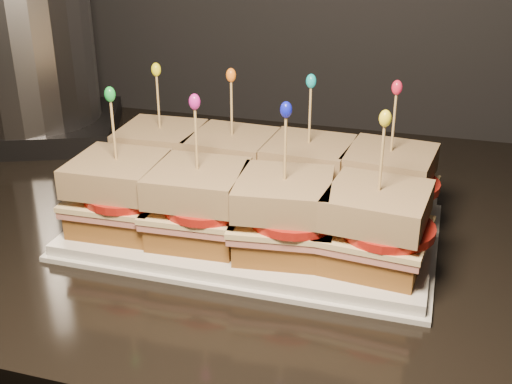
# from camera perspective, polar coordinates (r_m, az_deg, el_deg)

# --- Properties ---
(granite_slab) EXTENTS (2.58, 0.73, 0.04)m
(granite_slab) POSITION_cam_1_polar(r_m,az_deg,el_deg) (0.84, 2.36, -2.84)
(granite_slab) COLOR black
(granite_slab) RESTS_ON cabinet
(platter) EXTENTS (0.41, 0.25, 0.02)m
(platter) POSITION_cam_1_polar(r_m,az_deg,el_deg) (0.77, -0.00, -3.13)
(platter) COLOR white
(platter) RESTS_ON granite_slab
(platter_rim) EXTENTS (0.42, 0.27, 0.01)m
(platter_rim) POSITION_cam_1_polar(r_m,az_deg,el_deg) (0.77, -0.00, -3.53)
(platter_rim) COLOR white
(platter_rim) RESTS_ON granite_slab
(sandwich_0_bread_bot) EXTENTS (0.10, 0.10, 0.03)m
(sandwich_0_bread_bot) POSITION_cam_1_polar(r_m,az_deg,el_deg) (0.86, -8.26, 1.25)
(sandwich_0_bread_bot) COLOR #573617
(sandwich_0_bread_bot) RESTS_ON platter
(sandwich_0_ham) EXTENTS (0.11, 0.11, 0.01)m
(sandwich_0_ham) POSITION_cam_1_polar(r_m,az_deg,el_deg) (0.85, -8.33, 2.33)
(sandwich_0_ham) COLOR #C76D60
(sandwich_0_ham) RESTS_ON sandwich_0_bread_bot
(sandwich_0_cheese) EXTENTS (0.11, 0.11, 0.01)m
(sandwich_0_cheese) POSITION_cam_1_polar(r_m,az_deg,el_deg) (0.85, -8.36, 2.77)
(sandwich_0_cheese) COLOR #F8DB99
(sandwich_0_cheese) RESTS_ON sandwich_0_ham
(sandwich_0_tomato) EXTENTS (0.10, 0.10, 0.01)m
(sandwich_0_tomato) POSITION_cam_1_polar(r_m,az_deg,el_deg) (0.83, -7.81, 3.02)
(sandwich_0_tomato) COLOR #B31C14
(sandwich_0_tomato) RESTS_ON sandwich_0_cheese
(sandwich_0_bread_top) EXTENTS (0.10, 0.10, 0.03)m
(sandwich_0_bread_top) POSITION_cam_1_polar(r_m,az_deg,el_deg) (0.84, -8.48, 4.60)
(sandwich_0_bread_top) COLOR brown
(sandwich_0_bread_top) RESTS_ON sandwich_0_tomato
(sandwich_0_pick) EXTENTS (0.00, 0.00, 0.09)m
(sandwich_0_pick) POSITION_cam_1_polar(r_m,az_deg,el_deg) (0.82, -8.67, 7.66)
(sandwich_0_pick) COLOR tan
(sandwich_0_pick) RESTS_ON sandwich_0_bread_top
(sandwich_0_frill) EXTENTS (0.01, 0.01, 0.02)m
(sandwich_0_frill) POSITION_cam_1_polar(r_m,az_deg,el_deg) (0.81, -8.88, 10.71)
(sandwich_0_frill) COLOR #FDF716
(sandwich_0_frill) RESTS_ON sandwich_0_pick
(sandwich_1_bread_bot) EXTENTS (0.10, 0.10, 0.03)m
(sandwich_1_bread_bot) POSITION_cam_1_polar(r_m,az_deg,el_deg) (0.82, -2.08, 0.50)
(sandwich_1_bread_bot) COLOR #573617
(sandwich_1_bread_bot) RESTS_ON platter
(sandwich_1_ham) EXTENTS (0.11, 0.11, 0.01)m
(sandwich_1_ham) POSITION_cam_1_polar(r_m,az_deg,el_deg) (0.81, -2.10, 1.62)
(sandwich_1_ham) COLOR #C76D60
(sandwich_1_ham) RESTS_ON sandwich_1_bread_bot
(sandwich_1_cheese) EXTENTS (0.11, 0.11, 0.01)m
(sandwich_1_cheese) POSITION_cam_1_polar(r_m,az_deg,el_deg) (0.81, -2.10, 2.07)
(sandwich_1_cheese) COLOR #F8DB99
(sandwich_1_cheese) RESTS_ON sandwich_1_ham
(sandwich_1_tomato) EXTENTS (0.10, 0.10, 0.01)m
(sandwich_1_tomato) POSITION_cam_1_polar(r_m,az_deg,el_deg) (0.80, -1.43, 2.32)
(sandwich_1_tomato) COLOR #B31C14
(sandwich_1_tomato) RESTS_ON sandwich_1_cheese
(sandwich_1_bread_top) EXTENTS (0.10, 0.10, 0.03)m
(sandwich_1_bread_top) POSITION_cam_1_polar(r_m,az_deg,el_deg) (0.80, -2.13, 3.97)
(sandwich_1_bread_top) COLOR brown
(sandwich_1_bread_top) RESTS_ON sandwich_1_tomato
(sandwich_1_pick) EXTENTS (0.00, 0.00, 0.09)m
(sandwich_1_pick) POSITION_cam_1_polar(r_m,az_deg,el_deg) (0.79, -2.19, 7.16)
(sandwich_1_pick) COLOR tan
(sandwich_1_pick) RESTS_ON sandwich_1_bread_top
(sandwich_1_frill) EXTENTS (0.01, 0.01, 0.02)m
(sandwich_1_frill) POSITION_cam_1_polar(r_m,az_deg,el_deg) (0.77, -2.24, 10.35)
(sandwich_1_frill) COLOR orange
(sandwich_1_frill) RESTS_ON sandwich_1_pick
(sandwich_2_bread_bot) EXTENTS (0.10, 0.10, 0.03)m
(sandwich_2_bread_bot) POSITION_cam_1_polar(r_m,az_deg,el_deg) (0.80, 4.55, -0.31)
(sandwich_2_bread_bot) COLOR #573617
(sandwich_2_bread_bot) RESTS_ON platter
(sandwich_2_ham) EXTENTS (0.11, 0.11, 0.01)m
(sandwich_2_ham) POSITION_cam_1_polar(r_m,az_deg,el_deg) (0.79, 4.59, 0.83)
(sandwich_2_ham) COLOR #C76D60
(sandwich_2_ham) RESTS_ON sandwich_2_bread_bot
(sandwich_2_cheese) EXTENTS (0.11, 0.11, 0.01)m
(sandwich_2_cheese) POSITION_cam_1_polar(r_m,az_deg,el_deg) (0.79, 4.61, 1.30)
(sandwich_2_cheese) COLOR #F8DB99
(sandwich_2_cheese) RESTS_ON sandwich_2_ham
(sandwich_2_tomato) EXTENTS (0.10, 0.10, 0.01)m
(sandwich_2_tomato) POSITION_cam_1_polar(r_m,az_deg,el_deg) (0.78, 5.40, 1.54)
(sandwich_2_tomato) COLOR #B31C14
(sandwich_2_tomato) RESTS_ON sandwich_2_cheese
(sandwich_2_bread_top) EXTENTS (0.10, 0.10, 0.03)m
(sandwich_2_bread_top) POSITION_cam_1_polar(r_m,az_deg,el_deg) (0.78, 4.68, 3.24)
(sandwich_2_bread_top) COLOR brown
(sandwich_2_bread_top) RESTS_ON sandwich_2_tomato
(sandwich_2_pick) EXTENTS (0.00, 0.00, 0.09)m
(sandwich_2_pick) POSITION_cam_1_polar(r_m,az_deg,el_deg) (0.76, 4.80, 6.52)
(sandwich_2_pick) COLOR tan
(sandwich_2_pick) RESTS_ON sandwich_2_bread_top
(sandwich_2_frill) EXTENTS (0.01, 0.01, 0.02)m
(sandwich_2_frill) POSITION_cam_1_polar(r_m,az_deg,el_deg) (0.75, 4.92, 9.80)
(sandwich_2_frill) COLOR #0FACB7
(sandwich_2_frill) RESTS_ON sandwich_2_pick
(sandwich_3_bread_bot) EXTENTS (0.11, 0.11, 0.03)m
(sandwich_3_bread_bot) POSITION_cam_1_polar(r_m,az_deg,el_deg) (0.79, 11.49, -1.16)
(sandwich_3_bread_bot) COLOR #573617
(sandwich_3_bread_bot) RESTS_ON platter
(sandwich_3_ham) EXTENTS (0.12, 0.11, 0.01)m
(sandwich_3_ham) POSITION_cam_1_polar(r_m,az_deg,el_deg) (0.78, 11.59, -0.00)
(sandwich_3_ham) COLOR #C76D60
(sandwich_3_ham) RESTS_ON sandwich_3_bread_bot
(sandwich_3_cheese) EXTENTS (0.12, 0.12, 0.01)m
(sandwich_3_cheese) POSITION_cam_1_polar(r_m,az_deg,el_deg) (0.78, 11.63, 0.47)
(sandwich_3_cheese) COLOR #F8DB99
(sandwich_3_cheese) RESTS_ON sandwich_3_ham
(sandwich_3_tomato) EXTENTS (0.10, 0.10, 0.01)m
(sandwich_3_tomato) POSITION_cam_1_polar(r_m,az_deg,el_deg) (0.77, 12.52, 0.70)
(sandwich_3_tomato) COLOR #B31C14
(sandwich_3_tomato) RESTS_ON sandwich_3_cheese
(sandwich_3_bread_top) EXTENTS (0.11, 0.11, 0.03)m
(sandwich_3_bread_top) POSITION_cam_1_polar(r_m,az_deg,el_deg) (0.76, 11.81, 2.43)
(sandwich_3_bread_top) COLOR brown
(sandwich_3_bread_top) RESTS_ON sandwich_3_tomato
(sandwich_3_pick) EXTENTS (0.00, 0.00, 0.09)m
(sandwich_3_pick) POSITION_cam_1_polar(r_m,az_deg,el_deg) (0.75, 12.11, 5.75)
(sandwich_3_pick) COLOR tan
(sandwich_3_pick) RESTS_ON sandwich_3_bread_top
(sandwich_3_frill) EXTENTS (0.01, 0.01, 0.02)m
(sandwich_3_frill) POSITION_cam_1_polar(r_m,az_deg,el_deg) (0.74, 12.42, 9.06)
(sandwich_3_frill) COLOR red
(sandwich_3_frill) RESTS_ON sandwich_3_pick
(sandwich_4_bread_bot) EXTENTS (0.10, 0.10, 0.03)m
(sandwich_4_bread_bot) POSITION_cam_1_polar(r_m,az_deg,el_deg) (0.76, -11.86, -2.05)
(sandwich_4_bread_bot) COLOR #573617
(sandwich_4_bread_bot) RESTS_ON platter
(sandwich_4_ham) EXTENTS (0.11, 0.11, 0.01)m
(sandwich_4_ham) POSITION_cam_1_polar(r_m,az_deg,el_deg) (0.75, -11.98, -0.87)
(sandwich_4_ham) COLOR #C76D60
(sandwich_4_ham) RESTS_ON sandwich_4_bread_bot
(sandwich_4_cheese) EXTENTS (0.11, 0.11, 0.01)m
(sandwich_4_cheese) POSITION_cam_1_polar(r_m,az_deg,el_deg) (0.75, -12.02, -0.39)
(sandwich_4_cheese) COLOR #F8DB99
(sandwich_4_cheese) RESTS_ON sandwich_4_ham
(sandwich_4_tomato) EXTENTS (0.10, 0.10, 0.01)m
(sandwich_4_tomato) POSITION_cam_1_polar(r_m,az_deg,el_deg) (0.74, -11.47, -0.16)
(sandwich_4_tomato) COLOR #B31C14
(sandwich_4_tomato) RESTS_ON sandwich_4_cheese
(sandwich_4_bread_top) EXTENTS (0.10, 0.10, 0.03)m
(sandwich_4_bread_top) POSITION_cam_1_polar(r_m,az_deg,el_deg) (0.74, -12.21, 1.63)
(sandwich_4_bread_top) COLOR brown
(sandwich_4_bread_top) RESTS_ON sandwich_4_tomato
(sandwich_4_pick) EXTENTS (0.00, 0.00, 0.09)m
(sandwich_4_pick) POSITION_cam_1_polar(r_m,az_deg,el_deg) (0.72, -12.53, 5.05)
(sandwich_4_pick) COLOR tan
(sandwich_4_pick) RESTS_ON sandwich_4_bread_top
(sandwich_4_frill) EXTENTS (0.01, 0.01, 0.02)m
(sandwich_4_frill) POSITION_cam_1_polar(r_m,az_deg,el_deg) (0.71, -12.86, 8.47)
(sandwich_4_frill) COLOR green
(sandwich_4_frill) RESTS_ON sandwich_4_pick
(sandwich_5_bread_bot) EXTENTS (0.10, 0.10, 0.03)m
(sandwich_5_bread_bot) POSITION_cam_1_polar(r_m,az_deg,el_deg) (0.72, -5.03, -3.07)
(sandwich_5_bread_bot) COLOR #573617
(sandwich_5_bread_bot) RESTS_ON platter
(sandwich_5_ham) EXTENTS (0.11, 0.11, 0.01)m
(sandwich_5_ham) POSITION_cam_1_polar(r_m,az_deg,el_deg) (0.72, -5.08, -1.84)
(sandwich_5_ham) COLOR #C76D60
(sandwich_5_ham) RESTS_ON sandwich_5_bread_bot
(sandwich_5_cheese) EXTENTS (0.11, 0.11, 0.01)m
(sandwich_5_cheese) POSITION_cam_1_polar(r_m,az_deg,el_deg) (0.71, -5.10, -1.33)
(sandwich_5_cheese) COLOR #F8DB99
(sandwich_5_cheese) RESTS_ON sandwich_5_ham
(sandwich_5_tomato) EXTENTS (0.10, 0.10, 0.01)m
(sandwich_5_tomato) POSITION_cam_1_polar(r_m,az_deg,el_deg) (0.70, -4.39, -1.11)
(sandwich_5_tomato) COLOR #B31C14
(sandwich_5_tomato) RESTS_ON sandwich_5_cheese
(sandwich_5_bread_top) EXTENTS (0.10, 0.10, 0.03)m
(sandwich_5_bread_top) POSITION_cam_1_polar(r_m,az_deg,el_deg) (0.70, -5.19, 0.78)
(sandwich_5_bread_top) COLOR brown
(sandwich_5_bread_top) RESTS_ON sandwich_5_tomato
(sandwich_5_pick) EXTENTS (0.00, 0.00, 0.09)m
(sandwich_5_pick) POSITION_cam_1_polar(r_m,az_deg,el_deg) (0.68, -5.34, 4.38)
(sandwich_5_pick) COLOR tan
(sandwich_5_pick) RESTS_ON sandwich_5_bread_top
(sandwich_5_frill) EXTENTS (0.01, 0.01, 0.02)m
(sandwich_5_frill) POSITION_cam_1_polar(r_m,az_deg,el_deg) (0.67, -5.48, 8.00)
(sandwich_5_frill) COLOR #D61FA0
(sandwich_5_frill) RESTS_ON sandwich_5_pick
(sandwich_6_bread_bot) EXTENTS (0.11, 0.11, 0.03)m
(sandwich_6_bread_bot) POSITION_cam_1_polar(r_m,az_deg,el_deg) (0.70, 2.46, -4.14)
(sandwich_6_bread_bot) COLOR #573617
(sandwich_6_bread_bot) RESTS_ON platter
(sandwich_6_ham) EXTENTS (0.12, 0.11, 0.01)m
(sandwich_6_ham) POSITION_cam_1_polar(r_m,az_deg,el_deg) (0.69, 2.48, -2.87)
(sandwich_6_ham) COLOR #C76D60
(sandwich_6_ham) RESTS_ON sandwich_6_bread_bot
(sandwich_6_cheese) EXTENTS (0.12, 0.12, 0.01)m
(sandwich_6_cheese) POSITION_cam_1_polar(r_m,az_deg,el_deg) (0.68, 2.49, -2.35)
(sandwich_6_cheese) COLOR #F8DB99
(sandwich_6_cheese) RESTS_ON sandwich_6_ham
(sandwich_6_tomato) EXTENTS (0.10, 0.10, 0.01)m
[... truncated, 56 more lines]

